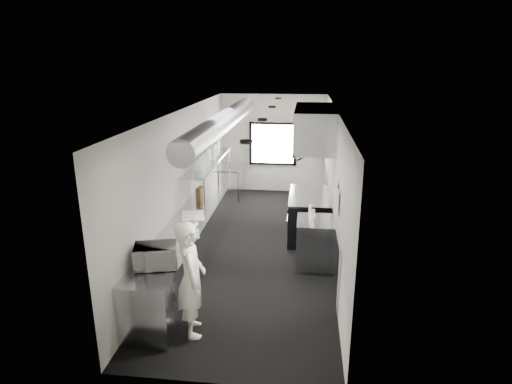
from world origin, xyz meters
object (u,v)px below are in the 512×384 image
(squeeze_bottle_a, at_px, (314,222))
(squeeze_bottle_e, at_px, (310,209))
(squeeze_bottle_d, at_px, (313,213))
(range, at_px, (308,215))
(far_work_table, at_px, (229,182))
(microwave, at_px, (156,256))
(cutting_board, at_px, (193,216))
(small_plate, at_px, (193,224))
(squeeze_bottle_b, at_px, (315,219))
(deli_tub_a, at_px, (150,256))
(knife_block, at_px, (200,193))
(bottle_station, at_px, (314,243))
(exhaust_hood, at_px, (314,128))
(plate_stack_a, at_px, (199,162))
(prep_counter, at_px, (197,233))
(pass_shelf, at_px, (209,162))
(plate_stack_c, at_px, (211,152))
(line_cook, at_px, (191,279))
(deli_tub_b, at_px, (151,257))
(squeeze_bottle_c, at_px, (312,216))
(plate_stack_b, at_px, (204,158))

(squeeze_bottle_a, relative_size, squeeze_bottle_e, 0.98)
(squeeze_bottle_a, distance_m, squeeze_bottle_d, 0.46)
(range, distance_m, far_work_table, 3.32)
(microwave, bearing_deg, cutting_board, 74.51)
(small_plate, distance_m, squeeze_bottle_b, 2.19)
(far_work_table, distance_m, squeeze_bottle_d, 4.43)
(deli_tub_a, bearing_deg, far_work_table, 88.41)
(cutting_board, xyz_separation_m, knife_block, (-0.11, 1.02, 0.12))
(microwave, xyz_separation_m, squeeze_bottle_e, (2.20, 2.45, -0.07))
(cutting_board, bearing_deg, bottle_station, 1.31)
(exhaust_hood, height_order, cutting_board, exhaust_hood)
(plate_stack_a, distance_m, squeeze_bottle_d, 2.56)
(prep_counter, xyz_separation_m, squeeze_bottle_d, (2.27, -0.06, 0.53))
(pass_shelf, relative_size, small_plate, 16.40)
(squeeze_bottle_b, bearing_deg, squeeze_bottle_d, 94.04)
(plate_stack_c, bearing_deg, line_cook, -81.82)
(bottle_station, xyz_separation_m, plate_stack_a, (-2.36, 0.88, 1.27))
(knife_block, height_order, squeeze_bottle_b, knife_block)
(prep_counter, height_order, microwave, microwave)
(bottle_station, height_order, squeeze_bottle_a, squeeze_bottle_a)
(deli_tub_b, height_order, plate_stack_c, plate_stack_c)
(exhaust_hood, bearing_deg, cutting_board, -146.90)
(exhaust_hood, bearing_deg, deli_tub_b, -125.65)
(squeeze_bottle_c, distance_m, squeeze_bottle_e, 0.34)
(knife_block, relative_size, squeeze_bottle_c, 1.58)
(bottle_station, xyz_separation_m, plate_stack_c, (-2.32, 1.83, 1.28))
(pass_shelf, distance_m, plate_stack_c, 0.24)
(plate_stack_b, distance_m, squeeze_bottle_e, 2.56)
(exhaust_hood, height_order, plate_stack_c, exhaust_hood)
(far_work_table, relative_size, cutting_board, 2.19)
(far_work_table, bearing_deg, squeeze_bottle_e, -58.19)
(exhaust_hood, bearing_deg, line_cook, -114.29)
(deli_tub_b, bearing_deg, range, 55.02)
(prep_counter, relative_size, bottle_station, 6.67)
(plate_stack_a, bearing_deg, squeeze_bottle_c, -21.21)
(plate_stack_c, bearing_deg, knife_block, -94.22)
(bottle_station, xyz_separation_m, squeeze_bottle_a, (-0.03, -0.32, 0.54))
(prep_counter, relative_size, plate_stack_b, 18.50)
(exhaust_hood, height_order, squeeze_bottle_c, exhaust_hood)
(line_cook, height_order, knife_block, line_cook)
(prep_counter, bearing_deg, plate_stack_a, 95.12)
(far_work_table, relative_size, squeeze_bottle_e, 6.33)
(plate_stack_c, distance_m, squeeze_bottle_e, 2.79)
(exhaust_hood, relative_size, squeeze_bottle_a, 11.83)
(range, relative_size, plate_stack_a, 5.32)
(deli_tub_a, relative_size, plate_stack_a, 0.42)
(squeeze_bottle_c, relative_size, squeeze_bottle_d, 1.04)
(deli_tub_a, relative_size, deli_tub_b, 0.92)
(small_plate, height_order, squeeze_bottle_c, squeeze_bottle_c)
(bottle_station, bearing_deg, squeeze_bottle_a, -95.31)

